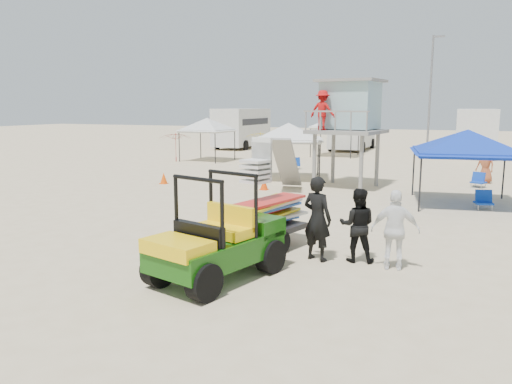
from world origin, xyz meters
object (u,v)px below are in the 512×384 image
at_px(surf_trailer, 260,210).
at_px(man_left, 317,219).
at_px(utility_cart, 215,232).
at_px(lifeguard_tower, 346,109).
at_px(canopy_blue, 468,134).

height_order(surf_trailer, man_left, surf_trailer).
xyz_separation_m(utility_cart, man_left, (1.52, 2.04, -0.02)).
xyz_separation_m(utility_cart, lifeguard_tower, (-0.21, 12.56, 2.33)).
bearing_deg(man_left, utility_cart, 71.04).
relative_size(surf_trailer, man_left, 1.44).
distance_m(lifeguard_tower, canopy_blue, 5.36).
distance_m(utility_cart, surf_trailer, 2.34).
xyz_separation_m(surf_trailer, canopy_blue, (4.54, 7.91, 1.53)).
bearing_deg(canopy_blue, surf_trailer, -119.86).
relative_size(surf_trailer, canopy_blue, 0.71).
bearing_deg(surf_trailer, canopy_blue, 60.14).
xyz_separation_m(surf_trailer, man_left, (1.52, -0.30, -0.02)).
relative_size(man_left, canopy_blue, 0.49).
distance_m(surf_trailer, canopy_blue, 9.25).
xyz_separation_m(man_left, canopy_blue, (3.02, 8.21, 1.54)).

